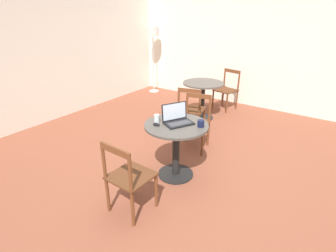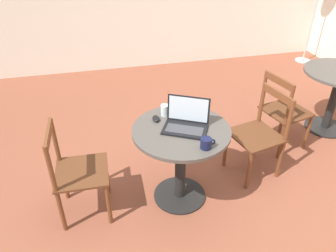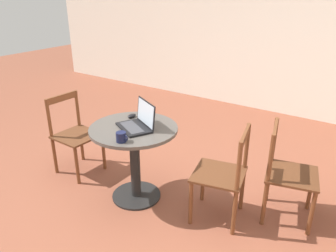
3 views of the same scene
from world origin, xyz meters
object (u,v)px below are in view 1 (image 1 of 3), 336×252
Objects in this scene: chair_near_right at (195,122)px; cafe_table_mid at (203,92)px; chair_mid_right at (227,90)px; drinking_glass at (157,118)px; laptop at (177,119)px; floor_lamp at (153,37)px; mouse at (156,124)px; chair_near_left at (128,178)px; mug at (201,123)px; chair_mid_left at (191,110)px; cafe_table_near at (176,138)px.

cafe_table_mid is at bearing 23.18° from chair_near_right.
chair_mid_right is 8.72× the size of drinking_glass.
chair_near_right is 2.04× the size of laptop.
floor_lamp is 4.08m from mouse.
laptop reaches higher than drinking_glass.
chair_near_left is 1.09m from mug.
drinking_glass is (-3.06, -2.45, -0.64)m from floor_lamp.
chair_mid_left is at bearing 13.17° from mouse.
chair_mid_left is (1.26, 0.52, -0.11)m from cafe_table_near.
laptop is 0.27m from mouse.
floor_lamp is at bearing 46.03° from mug.
chair_mid_right is at bearing 6.59° from mouse.
chair_near_left is at bearing -167.64° from mouse.
cafe_table_near is 0.94× the size of chair_mid_left.
cafe_table_near is 8.16× the size of drinking_glass.
mug is (-1.92, -0.99, 0.24)m from cafe_table_mid.
floor_lamp reaches higher than laptop.
mouse is at bearing -166.83° from chair_mid_left.
chair_near_left is 1.00× the size of chair_mid_left.
floor_lamp is at bearing 64.39° from cafe_table_mid.
cafe_table_near is 8.05× the size of mouse.
drinking_glass is (-0.08, 0.24, 0.25)m from cafe_table_near.
cafe_table_near is 0.86m from chair_near_right.
drinking_glass is at bearing -167.70° from cafe_table_mid.
chair_near_left is 8.61× the size of mouse.
mug is (-1.15, -0.80, 0.35)m from chair_mid_left.
chair_near_right is 2.04m from chair_mid_right.
chair_near_right is at bearing -142.99° from chair_mid_left.
chair_near_right is at bearing -130.71° from floor_lamp.
chair_near_left is at bearing -164.79° from drinking_glass.
floor_lamp is 4.18m from mug.
floor_lamp is 16.69× the size of mouse.
chair_mid_right is (2.01, 0.34, 0.00)m from chair_near_right.
floor_lamp is (0.95, 1.99, 0.89)m from cafe_table_mid.
chair_near_right is at bearing -170.40° from chair_mid_right.
mouse is 0.11m from drinking_glass.
chair_near_right and chair_mid_left have the same top height.
chair_mid_left is (-1.57, -0.01, 0.00)m from chair_mid_right.
drinking_glass reaches higher than cafe_table_near.
chair_near_left is at bearing 178.22° from cafe_table_near.
cafe_table_near is at bearing 111.47° from mug.
mug is 0.56m from drinking_glass.
drinking_glass is (-0.19, 0.53, 0.01)m from mug.
chair_near_right is (0.83, 0.19, -0.11)m from cafe_table_near.
cafe_table_near is 2.89m from chair_mid_right.
cafe_table_mid is 1.31m from chair_near_right.
cafe_table_near is 0.25m from laptop.
cafe_table_near is 0.35m from drinking_glass.
chair_mid_right is 2.96m from drinking_glass.
floor_lamp is 13.85× the size of mug.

